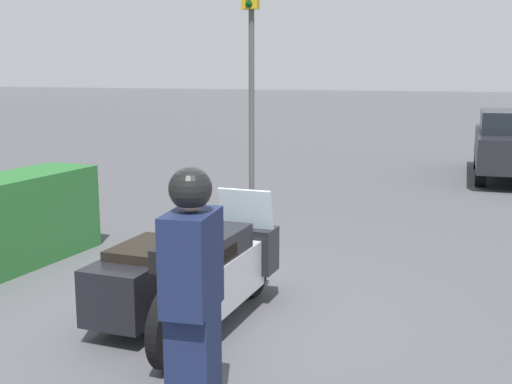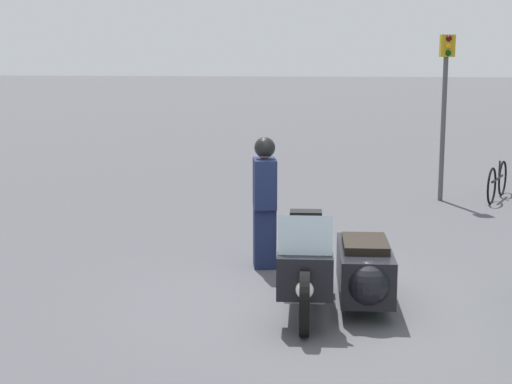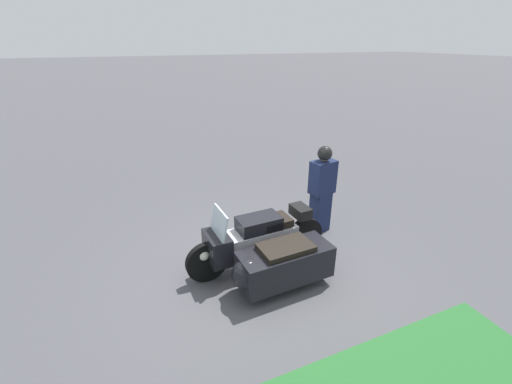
# 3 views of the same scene
# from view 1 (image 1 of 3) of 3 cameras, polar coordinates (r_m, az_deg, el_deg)

# --- Properties ---
(ground_plane) EXTENTS (160.00, 160.00, 0.00)m
(ground_plane) POSITION_cam_1_polar(r_m,az_deg,el_deg) (6.17, -6.12, -11.09)
(ground_plane) COLOR #4C4C51
(police_motorcycle) EXTENTS (2.44, 1.22, 1.16)m
(police_motorcycle) POSITION_cam_1_polar(r_m,az_deg,el_deg) (5.99, -6.19, -7.01)
(police_motorcycle) COLOR black
(police_motorcycle) RESTS_ON ground
(officer_rider) EXTENTS (0.51, 0.36, 1.71)m
(officer_rider) POSITION_cam_1_polar(r_m,az_deg,el_deg) (4.10, -5.68, -8.97)
(officer_rider) COLOR #192347
(officer_rider) RESTS_ON ground
(traffic_light_near) EXTENTS (0.23, 0.27, 3.65)m
(traffic_light_near) POSITION_cam_1_polar(r_m,az_deg,el_deg) (10.33, -0.45, 11.12)
(traffic_light_near) COLOR #4C4C4C
(traffic_light_near) RESTS_ON ground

